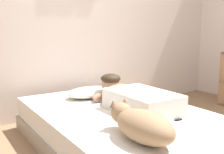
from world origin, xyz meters
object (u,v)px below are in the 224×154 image
Objects in this scene: dog at (141,124)px; cell_phone at (173,118)px; pillow at (90,92)px; person_lying at (132,97)px; coffee_cup at (100,95)px; bed at (122,130)px.

cell_phone is at bearing 21.00° from dog.
pillow is at bearing 102.54° from cell_phone.
pillow is 0.57× the size of person_lying.
pillow is 0.59m from person_lying.
dog is 1.13m from coffee_cup.
person_lying is 1.60× the size of dog.
bed is at bearing 65.72° from dog.
cell_phone is at bearing -80.28° from coffee_cup.
person_lying is at bearing 56.77° from dog.
bed is 2.24× the size of person_lying.
pillow reaches higher than cell_phone.
person_lying reaches higher than coffee_cup.
dog is (-0.26, -0.58, 0.28)m from bed.
person_lying is 6.57× the size of cell_phone.
coffee_cup is at bearing 96.72° from person_lying.
pillow is at bearing 89.09° from bed.
person_lying reaches higher than dog.
cell_phone is (0.49, 0.19, -0.10)m from dog.
person_lying reaches higher than cell_phone.
coffee_cup is at bearing -54.67° from pillow.
dog reaches higher than cell_phone.
person_lying is 0.72m from dog.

